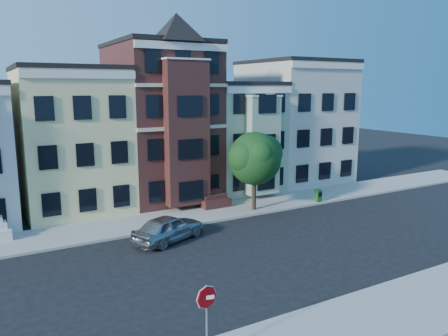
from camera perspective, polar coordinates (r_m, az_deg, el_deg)
ground at (r=24.23m, az=5.03°, el=-10.99°), size 120.00×120.00×0.00m
far_sidewalk at (r=30.75m, az=-3.50°, el=-6.11°), size 60.00×4.00×0.15m
near_sidewalk at (r=18.82m, az=19.72°, el=-18.02°), size 60.00×4.00×0.15m
house_yellow at (r=33.74m, az=-19.36°, el=3.35°), size 7.00×9.00×10.00m
house_brown at (r=35.54m, az=-8.26°, el=5.79°), size 7.00×9.00×12.00m
house_green at (r=38.52m, az=0.85°, el=4.02°), size 6.00×9.00×9.00m
house_cream at (r=42.39m, az=9.08°, el=5.85°), size 8.00×9.00×11.00m
street_tree at (r=31.03m, az=4.02°, el=0.76°), size 7.13×7.13×6.94m
parked_car at (r=25.85m, az=-7.25°, el=-7.79°), size 4.97×3.44×1.57m
newspaper_box at (r=34.48m, az=12.21°, el=-3.55°), size 0.43×0.38×0.95m
stop_sign at (r=14.78m, az=-2.29°, el=-18.99°), size 0.80×0.28×2.90m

